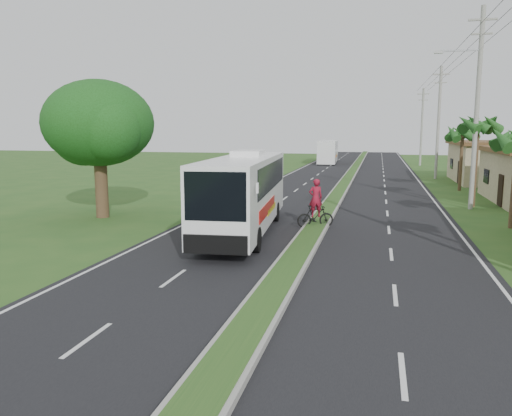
# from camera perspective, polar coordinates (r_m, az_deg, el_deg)

# --- Properties ---
(ground) EXTENTS (180.00, 180.00, 0.00)m
(ground) POSITION_cam_1_polar(r_m,az_deg,el_deg) (15.69, 2.58, -8.97)
(ground) COLOR #28501D
(ground) RESTS_ON ground
(road_asphalt) EXTENTS (14.00, 160.00, 0.02)m
(road_asphalt) POSITION_cam_1_polar(r_m,az_deg,el_deg) (35.11, 8.94, 0.90)
(road_asphalt) COLOR black
(road_asphalt) RESTS_ON ground
(median_strip) EXTENTS (1.20, 160.00, 0.18)m
(median_strip) POSITION_cam_1_polar(r_m,az_deg,el_deg) (35.10, 8.94, 1.05)
(median_strip) COLOR gray
(median_strip) RESTS_ON ground
(lane_edge_left) EXTENTS (0.12, 160.00, 0.01)m
(lane_edge_left) POSITION_cam_1_polar(r_m,az_deg,el_deg) (36.28, -1.66, 1.24)
(lane_edge_left) COLOR silver
(lane_edge_left) RESTS_ON ground
(lane_edge_right) EXTENTS (0.12, 160.00, 0.01)m
(lane_edge_right) POSITION_cam_1_polar(r_m,az_deg,el_deg) (35.20, 19.87, 0.48)
(lane_edge_right) COLOR silver
(lane_edge_right) RESTS_ON ground
(shop_far) EXTENTS (8.60, 11.60, 3.82)m
(shop_far) POSITION_cam_1_polar(r_m,az_deg,el_deg) (51.95, 26.21, 4.78)
(shop_far) COLOR tan
(shop_far) RESTS_ON ground
(palm_verge_c) EXTENTS (2.40, 2.40, 5.85)m
(palm_verge_c) POSITION_cam_1_polar(r_m,az_deg,el_deg) (34.18, 24.04, 8.63)
(palm_verge_c) COLOR #473321
(palm_verge_c) RESTS_ON ground
(palm_verge_d) EXTENTS (2.40, 2.40, 5.25)m
(palm_verge_d) POSITION_cam_1_polar(r_m,az_deg,el_deg) (43.15, 22.55, 7.85)
(palm_verge_d) COLOR #473321
(palm_verge_d) RESTS_ON ground
(shade_tree) EXTENTS (6.30, 6.00, 7.54)m
(shade_tree) POSITION_cam_1_polar(r_m,az_deg,el_deg) (28.88, -17.72, 8.89)
(shade_tree) COLOR #473321
(shade_tree) RESTS_ON ground
(utility_pole_b) EXTENTS (3.20, 0.28, 12.00)m
(utility_pole_b) POSITION_cam_1_polar(r_m,az_deg,el_deg) (33.17, 23.90, 10.62)
(utility_pole_b) COLOR gray
(utility_pole_b) RESTS_ON ground
(utility_pole_c) EXTENTS (1.60, 0.28, 11.00)m
(utility_pole_c) POSITION_cam_1_polar(r_m,az_deg,el_deg) (52.97, 20.13, 9.26)
(utility_pole_c) COLOR gray
(utility_pole_c) RESTS_ON ground
(utility_pole_d) EXTENTS (1.60, 0.28, 10.50)m
(utility_pole_d) POSITION_cam_1_polar(r_m,az_deg,el_deg) (72.88, 18.42, 8.89)
(utility_pole_d) COLOR gray
(utility_pole_d) RESTS_ON ground
(coach_bus_main) EXTENTS (3.54, 12.08, 3.85)m
(coach_bus_main) POSITION_cam_1_polar(r_m,az_deg,el_deg) (23.41, -1.31, 2.27)
(coach_bus_main) COLOR white
(coach_bus_main) RESTS_ON ground
(coach_bus_far) EXTENTS (2.98, 11.55, 3.33)m
(coach_bus_far) POSITION_cam_1_polar(r_m,az_deg,el_deg) (75.34, 8.26, 6.55)
(coach_bus_far) COLOR white
(coach_bus_far) RESTS_ON ground
(motorcyclist) EXTENTS (1.91, 1.23, 2.45)m
(motorcyclist) POSITION_cam_1_polar(r_m,az_deg,el_deg) (24.91, 6.81, -0.24)
(motorcyclist) COLOR black
(motorcyclist) RESTS_ON ground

